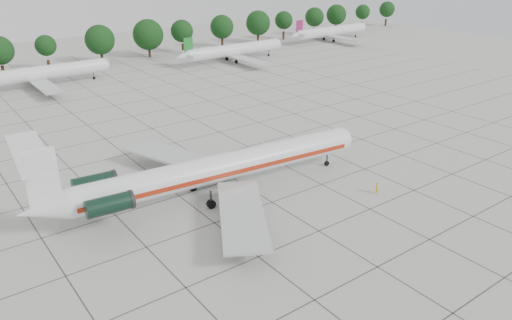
# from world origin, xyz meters

# --- Properties ---
(ground) EXTENTS (260.00, 260.00, 0.00)m
(ground) POSITION_xyz_m (0.00, 0.00, 0.00)
(ground) COLOR #AEAEA6
(ground) RESTS_ON ground
(apron_joints) EXTENTS (170.00, 170.00, 0.02)m
(apron_joints) POSITION_xyz_m (0.00, 15.00, 0.01)
(apron_joints) COLOR #383838
(apron_joints) RESTS_ON ground
(main_airliner) EXTENTS (42.32, 33.15, 9.93)m
(main_airliner) POSITION_xyz_m (-5.59, 5.62, 3.51)
(main_airliner) COLOR silver
(main_airliner) RESTS_ON ground
(ground_crew) EXTENTS (0.68, 0.67, 1.59)m
(ground_crew) POSITION_xyz_m (11.59, -5.80, 0.79)
(ground_crew) COLOR #E9A90D
(ground_crew) RESTS_ON ground
(bg_airliner_c) EXTENTS (28.24, 27.20, 7.40)m
(bg_airliner_c) POSITION_xyz_m (-7.35, 70.06, 2.91)
(bg_airliner_c) COLOR silver
(bg_airliner_c) RESTS_ON ground
(bg_airliner_d) EXTENTS (28.24, 27.20, 7.40)m
(bg_airliner_d) POSITION_xyz_m (40.14, 66.92, 2.91)
(bg_airliner_d) COLOR silver
(bg_airliner_d) RESTS_ON ground
(bg_airliner_e) EXTENTS (28.24, 27.20, 7.40)m
(bg_airliner_e) POSITION_xyz_m (82.04, 74.12, 2.91)
(bg_airliner_e) COLOR silver
(bg_airliner_e) RESTS_ON ground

